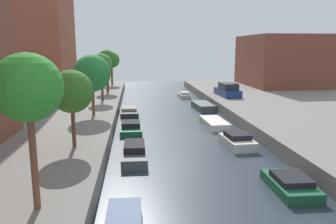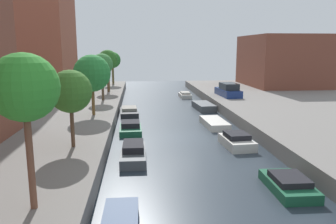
{
  "view_description": "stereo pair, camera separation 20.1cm",
  "coord_description": "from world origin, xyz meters",
  "px_view_note": "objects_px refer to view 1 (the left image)",
  "views": [
    {
      "loc": [
        -3.36,
        -23.0,
        6.36
      ],
      "look_at": [
        -0.54,
        4.63,
        0.99
      ],
      "focal_mm": 35.23,
      "sensor_mm": 36.0,
      "label": 1
    },
    {
      "loc": [
        -3.16,
        -23.02,
        6.36
      ],
      "look_at": [
        -0.54,
        4.63,
        0.99
      ],
      "focal_mm": 35.23,
      "sensor_mm": 36.0,
      "label": 2
    }
  ],
  "objects_px": {
    "moored_boat_left_4": "(129,112)",
    "moored_boat_right_2": "(237,141)",
    "street_tree_1": "(72,92)",
    "moored_boat_right_4": "(203,106)",
    "moored_boat_right_1": "(290,184)",
    "moored_boat_right_3": "(214,123)",
    "low_block_right": "(281,61)",
    "parked_car": "(228,91)",
    "street_tree_3": "(101,65)",
    "street_tree_4": "(107,60)",
    "moored_boat_left_3": "(131,128)",
    "street_tree_0": "(28,89)",
    "apartment_tower_far": "(23,12)",
    "street_tree_2": "(92,73)",
    "street_tree_5": "(111,60)",
    "moored_boat_right_5": "(184,95)",
    "moored_boat_left_2": "(135,153)",
    "moored_boat_left_1": "(124,224)"
  },
  "relations": [
    {
      "from": "moored_boat_left_4",
      "to": "moored_boat_right_2",
      "type": "distance_m",
      "value": 13.44
    },
    {
      "from": "street_tree_1",
      "to": "moored_boat_right_2",
      "type": "xyz_separation_m",
      "value": [
        10.03,
        2.32,
        -3.68
      ]
    },
    {
      "from": "moored_boat_right_2",
      "to": "moored_boat_right_4",
      "type": "relative_size",
      "value": 0.75
    },
    {
      "from": "moored_boat_right_1",
      "to": "moored_boat_right_3",
      "type": "relative_size",
      "value": 0.78
    },
    {
      "from": "low_block_right",
      "to": "parked_car",
      "type": "relative_size",
      "value": 2.51
    },
    {
      "from": "street_tree_3",
      "to": "street_tree_4",
      "type": "distance_m",
      "value": 7.19
    },
    {
      "from": "moored_boat_left_4",
      "to": "moored_boat_right_1",
      "type": "relative_size",
      "value": 1.16
    },
    {
      "from": "moored_boat_left_3",
      "to": "low_block_right",
      "type": "bearing_deg",
      "value": 45.37
    },
    {
      "from": "street_tree_0",
      "to": "moored_boat_right_3",
      "type": "relative_size",
      "value": 1.29
    },
    {
      "from": "apartment_tower_far",
      "to": "moored_boat_right_2",
      "type": "distance_m",
      "value": 29.91
    },
    {
      "from": "street_tree_2",
      "to": "moored_boat_right_1",
      "type": "bearing_deg",
      "value": -52.56
    },
    {
      "from": "street_tree_5",
      "to": "moored_boat_right_3",
      "type": "height_order",
      "value": "street_tree_5"
    },
    {
      "from": "street_tree_0",
      "to": "moored_boat_right_5",
      "type": "xyz_separation_m",
      "value": [
        9.83,
        31.65,
        -4.77
      ]
    },
    {
      "from": "street_tree_3",
      "to": "moored_boat_right_4",
      "type": "height_order",
      "value": "street_tree_3"
    },
    {
      "from": "moored_boat_left_3",
      "to": "moored_boat_right_5",
      "type": "xyz_separation_m",
      "value": [
        6.81,
        17.75,
        -0.02
      ]
    },
    {
      "from": "parked_car",
      "to": "moored_boat_right_3",
      "type": "height_order",
      "value": "parked_car"
    },
    {
      "from": "moored_boat_right_2",
      "to": "moored_boat_right_5",
      "type": "height_order",
      "value": "moored_boat_right_2"
    },
    {
      "from": "street_tree_0",
      "to": "street_tree_1",
      "type": "relative_size",
      "value": 1.23
    },
    {
      "from": "street_tree_0",
      "to": "street_tree_3",
      "type": "height_order",
      "value": "street_tree_0"
    },
    {
      "from": "street_tree_0",
      "to": "street_tree_1",
      "type": "bearing_deg",
      "value": 90.0
    },
    {
      "from": "street_tree_1",
      "to": "moored_boat_left_2",
      "type": "bearing_deg",
      "value": 7.87
    },
    {
      "from": "moored_boat_left_1",
      "to": "moored_boat_left_4",
      "type": "height_order",
      "value": "moored_boat_left_4"
    },
    {
      "from": "low_block_right",
      "to": "street_tree_3",
      "type": "xyz_separation_m",
      "value": [
        -24.73,
        -11.88,
        0.08
      ]
    },
    {
      "from": "street_tree_0",
      "to": "moored_boat_left_2",
      "type": "xyz_separation_m",
      "value": [
        3.29,
        7.64,
        -4.71
      ]
    },
    {
      "from": "low_block_right",
      "to": "street_tree_4",
      "type": "distance_m",
      "value": 25.17
    },
    {
      "from": "street_tree_2",
      "to": "moored_boat_right_5",
      "type": "height_order",
      "value": "street_tree_2"
    },
    {
      "from": "street_tree_2",
      "to": "moored_boat_left_2",
      "type": "height_order",
      "value": "street_tree_2"
    },
    {
      "from": "low_block_right",
      "to": "moored_boat_left_1",
      "type": "xyz_separation_m",
      "value": [
        -21.83,
        -35.93,
        -4.33
      ]
    },
    {
      "from": "street_tree_2",
      "to": "street_tree_5",
      "type": "distance_m",
      "value": 23.46
    },
    {
      "from": "street_tree_5",
      "to": "moored_boat_left_4",
      "type": "height_order",
      "value": "street_tree_5"
    },
    {
      "from": "street_tree_2",
      "to": "moored_boat_left_3",
      "type": "relative_size",
      "value": 1.6
    },
    {
      "from": "apartment_tower_far",
      "to": "moored_boat_left_1",
      "type": "xyz_separation_m",
      "value": [
        12.17,
        -30.06,
        -10.16
      ]
    },
    {
      "from": "street_tree_2",
      "to": "moored_boat_left_2",
      "type": "distance_m",
      "value": 9.95
    },
    {
      "from": "street_tree_3",
      "to": "moored_boat_left_3",
      "type": "xyz_separation_m",
      "value": [
        3.02,
        -10.11,
        -4.34
      ]
    },
    {
      "from": "street_tree_5",
      "to": "moored_boat_right_2",
      "type": "relative_size",
      "value": 1.57
    },
    {
      "from": "street_tree_1",
      "to": "street_tree_3",
      "type": "distance_m",
      "value": 16.84
    },
    {
      "from": "street_tree_0",
      "to": "street_tree_5",
      "type": "xyz_separation_m",
      "value": [
        0.0,
        39.59,
        -0.49
      ]
    },
    {
      "from": "low_block_right",
      "to": "moored_boat_left_4",
      "type": "xyz_separation_m",
      "value": [
        -21.96,
        -15.08,
        -4.29
      ]
    },
    {
      "from": "street_tree_2",
      "to": "street_tree_4",
      "type": "height_order",
      "value": "street_tree_4"
    },
    {
      "from": "street_tree_5",
      "to": "street_tree_3",
      "type": "bearing_deg",
      "value": -90.0
    },
    {
      "from": "street_tree_1",
      "to": "moored_boat_right_1",
      "type": "xyz_separation_m",
      "value": [
        10.34,
        -4.55,
        -3.76
      ]
    },
    {
      "from": "street_tree_0",
      "to": "moored_boat_left_4",
      "type": "bearing_deg",
      "value": 82.43
    },
    {
      "from": "street_tree_4",
      "to": "moored_boat_right_3",
      "type": "distance_m",
      "value": 19.29
    },
    {
      "from": "moored_boat_left_2",
      "to": "moored_boat_right_1",
      "type": "distance_m",
      "value": 8.64
    },
    {
      "from": "parked_car",
      "to": "street_tree_2",
      "type": "bearing_deg",
      "value": -145.37
    },
    {
      "from": "street_tree_2",
      "to": "street_tree_0",
      "type": "bearing_deg",
      "value": -90.0
    },
    {
      "from": "street_tree_3",
      "to": "street_tree_4",
      "type": "height_order",
      "value": "street_tree_4"
    },
    {
      "from": "parked_car",
      "to": "moored_boat_left_2",
      "type": "relative_size",
      "value": 1.3
    },
    {
      "from": "parked_car",
      "to": "moored_boat_left_2",
      "type": "distance_m",
      "value": 21.08
    },
    {
      "from": "apartment_tower_far",
      "to": "moored_boat_right_4",
      "type": "distance_m",
      "value": 23.35
    }
  ]
}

